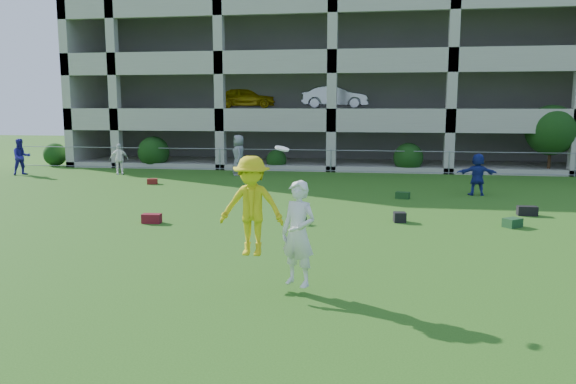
% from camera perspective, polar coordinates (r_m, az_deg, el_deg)
% --- Properties ---
extents(ground, '(100.00, 100.00, 0.00)m').
position_cam_1_polar(ground, '(11.05, -4.03, -9.53)').
color(ground, '#235114').
rests_on(ground, ground).
extents(bystander_a, '(1.10, 1.12, 1.82)m').
position_cam_1_polar(bystander_a, '(31.24, -25.47, 3.24)').
color(bystander_a, navy).
rests_on(bystander_a, ground).
extents(bystander_b, '(0.99, 0.75, 1.56)m').
position_cam_1_polar(bystander_b, '(29.72, -16.80, 3.23)').
color(bystander_b, white).
rests_on(bystander_b, ground).
extents(bystander_c, '(0.95, 1.15, 2.02)m').
position_cam_1_polar(bystander_c, '(28.16, -5.04, 3.75)').
color(bystander_c, gray).
rests_on(bystander_c, ground).
extents(bystander_d, '(1.54, 0.55, 1.64)m').
position_cam_1_polar(bystander_d, '(22.99, 18.69, 1.71)').
color(bystander_d, navy).
rests_on(bystander_d, ground).
extents(bag_red_a, '(0.57, 0.34, 0.28)m').
position_cam_1_polar(bag_red_a, '(17.19, -13.68, -2.63)').
color(bag_red_a, '#570F1C').
rests_on(bag_red_a, ground).
extents(bag_black_b, '(0.47, 0.42, 0.22)m').
position_cam_1_polar(bag_black_b, '(16.60, 1.11, -2.88)').
color(bag_black_b, black).
rests_on(bag_black_b, ground).
extents(bag_green_c, '(0.61, 0.59, 0.26)m').
position_cam_1_polar(bag_green_c, '(17.40, 21.84, -2.91)').
color(bag_green_c, '#183C16').
rests_on(bag_green_c, ground).
extents(crate_d, '(0.39, 0.39, 0.30)m').
position_cam_1_polar(crate_d, '(17.17, 11.28, -2.52)').
color(crate_d, black).
rests_on(crate_d, ground).
extents(bag_black_e, '(0.61, 0.32, 0.30)m').
position_cam_1_polar(bag_black_e, '(19.40, 23.13, -1.77)').
color(bag_black_e, black).
rests_on(bag_black_e, ground).
extents(bag_red_f, '(0.52, 0.41, 0.24)m').
position_cam_1_polar(bag_red_f, '(25.68, -13.62, 1.06)').
color(bag_red_f, '#5D0F14').
rests_on(bag_red_f, ground).
extents(bag_green_g, '(0.57, 0.43, 0.25)m').
position_cam_1_polar(bag_green_g, '(21.50, 11.57, -0.33)').
color(bag_green_g, '#163814').
rests_on(bag_green_g, ground).
extents(frisbee_contest, '(2.02, 1.13, 2.57)m').
position_cam_1_polar(frisbee_contest, '(10.67, -2.43, -2.17)').
color(frisbee_contest, yellow).
rests_on(frisbee_contest, ground).
extents(parking_garage, '(30.00, 14.00, 12.00)m').
position_cam_1_polar(parking_garage, '(38.07, 5.56, 12.59)').
color(parking_garage, '#9E998C').
rests_on(parking_garage, ground).
extents(fence, '(36.06, 0.06, 1.20)m').
position_cam_1_polar(fence, '(29.45, 4.36, 3.21)').
color(fence, gray).
rests_on(fence, ground).
extents(shrub_row, '(34.38, 2.52, 3.50)m').
position_cam_1_polar(shrub_row, '(30.05, 13.28, 4.83)').
color(shrub_row, '#163D11').
rests_on(shrub_row, ground).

